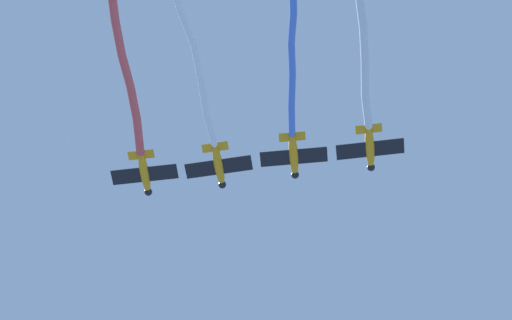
% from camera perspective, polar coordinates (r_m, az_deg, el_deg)
% --- Properties ---
extents(airplane_lead, '(5.95, 5.59, 1.68)m').
position_cam_1_polar(airplane_lead, '(71.90, 8.90, 0.92)').
color(airplane_lead, orange).
extents(airplane_left_wing, '(5.87, 5.69, 1.68)m').
position_cam_1_polar(airplane_left_wing, '(71.78, 2.97, 0.32)').
color(airplane_left_wing, orange).
extents(smoke_trail_left_wing, '(17.92, 16.96, 2.92)m').
position_cam_1_polar(smoke_trail_left_wing, '(66.16, 2.79, 11.30)').
color(smoke_trail_left_wing, '#4C75DB').
extents(airplane_right_wing, '(6.06, 5.47, 1.68)m').
position_cam_1_polar(airplane_right_wing, '(71.90, -2.94, -0.47)').
color(airplane_right_wing, orange).
extents(smoke_trail_right_wing, '(11.65, 16.02, 1.81)m').
position_cam_1_polar(smoke_trail_right_wing, '(68.41, -5.11, 8.58)').
color(smoke_trail_right_wing, white).
extents(airplane_slot, '(5.95, 5.60, 1.68)m').
position_cam_1_polar(airplane_slot, '(73.33, -8.71, -1.05)').
color(airplane_slot, orange).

